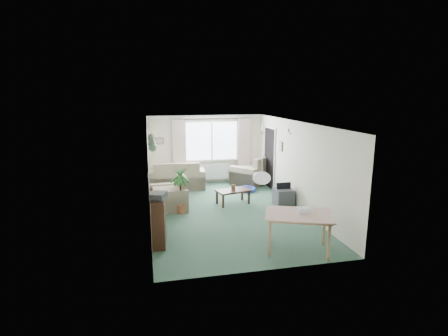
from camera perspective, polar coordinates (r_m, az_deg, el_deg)
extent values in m
plane|color=#30513F|center=(9.50, 0.39, -7.17)|extent=(6.50, 6.50, 0.00)
cube|color=white|center=(12.28, -2.03, 4.45)|extent=(1.80, 0.03, 1.30)
cube|color=black|center=(12.13, -1.99, 8.01)|extent=(2.60, 0.03, 0.03)
cube|color=beige|center=(12.07, -7.32, 3.11)|extent=(0.45, 0.08, 2.00)
cube|color=beige|center=(12.48, 3.27, 3.49)|extent=(0.45, 0.08, 2.00)
cube|color=white|center=(12.44, -1.96, -0.60)|extent=(1.20, 0.10, 0.55)
cube|color=black|center=(11.84, 7.43, 1.61)|extent=(0.03, 0.95, 2.00)
sphere|color=white|center=(7.01, 6.17, -1.65)|extent=(0.36, 0.36, 0.36)
cylinder|color=#196626|center=(6.50, -11.72, 4.27)|extent=(1.60, 1.60, 0.12)
sphere|color=silver|center=(10.23, 6.45, 6.89)|extent=(0.20, 0.20, 0.20)
sphere|color=silver|center=(9.22, 10.63, 6.20)|extent=(0.20, 0.20, 0.20)
cube|color=brown|center=(12.09, -10.48, 4.37)|extent=(0.28, 0.03, 0.22)
cube|color=brown|center=(10.82, 9.27, 3.52)|extent=(0.03, 0.24, 0.30)
cube|color=#C4A994|center=(11.84, -7.70, -1.07)|extent=(1.90, 1.10, 0.92)
cube|color=tan|center=(12.27, 4.30, -0.39)|extent=(1.50, 1.49, 0.98)
cube|color=#C4B994|center=(9.75, -9.07, -4.03)|extent=(1.02, 1.07, 0.91)
cube|color=black|center=(10.11, 1.46, -4.73)|extent=(1.02, 0.71, 0.42)
cube|color=brown|center=(10.03, 1.52, -3.16)|extent=(0.12, 0.04, 0.16)
cube|color=black|center=(7.56, -10.61, -8.52)|extent=(0.34, 0.84, 1.00)
cube|color=#303135|center=(7.32, -10.67, -4.52)|extent=(0.39, 0.43, 0.14)
cylinder|color=#1C521E|center=(9.30, -7.11, -3.52)|extent=(0.62, 0.62, 1.29)
cube|color=tan|center=(7.33, 11.99, -10.28)|extent=(1.43, 1.20, 0.76)
cube|color=white|center=(7.27, 12.81, -6.80)|extent=(0.25, 0.18, 0.12)
cube|color=#323136|center=(10.09, 9.65, -4.72)|extent=(0.50, 0.54, 0.49)
cylinder|color=navy|center=(11.46, 3.74, -3.50)|extent=(0.74, 0.74, 0.11)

